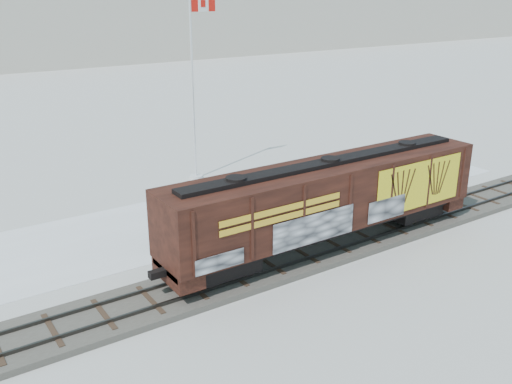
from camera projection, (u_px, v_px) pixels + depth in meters
ground at (302, 258)px, 27.97m from camera, size 500.00×500.00×0.00m
rail_track at (302, 255)px, 27.92m from camera, size 50.00×3.40×0.43m
parking_strip at (224, 211)px, 33.83m from camera, size 40.00×8.00×0.03m
hopper_railcar at (329, 198)px, 27.81m from camera, size 17.65×3.06×4.34m
flagpole at (195, 113)px, 38.23m from camera, size 2.30×0.90×12.27m
car_silver at (193, 216)px, 30.77m from camera, size 5.35×3.31×1.70m
car_white at (295, 182)px, 36.23m from camera, size 5.22×3.48×1.63m
car_dark at (334, 186)px, 36.12m from camera, size 4.83×2.98×1.31m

